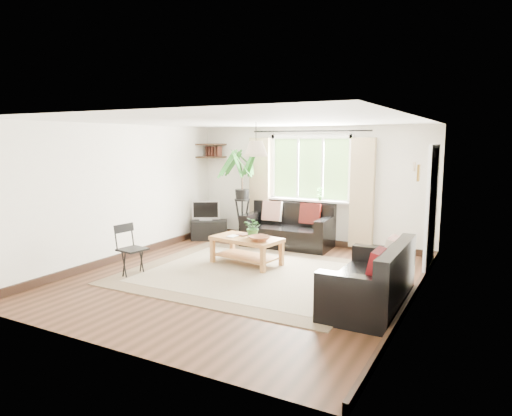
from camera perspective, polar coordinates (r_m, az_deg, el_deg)
The scene contains 24 objects.
floor at distance 7.16m, azimuth -1.53°, elevation -8.76°, with size 5.50×5.50×0.00m, color black.
ceiling at distance 6.84m, azimuth -1.62°, elevation 10.81°, with size 5.50×5.50×0.00m, color white.
wall_back at distance 9.37m, azimuth 6.83°, elevation 2.78°, with size 5.00×0.02×2.40m, color white.
wall_front at distance 4.75m, azimuth -18.34°, elevation -3.16°, with size 5.00×0.02×2.40m, color white.
wall_left at distance 8.42m, azimuth -16.51°, elevation 1.85°, with size 0.02×5.50×2.40m, color white.
wall_right at distance 6.07m, azimuth 19.36°, elevation -0.74°, with size 0.02×5.50×2.40m, color white.
rug at distance 7.37m, azimuth -0.89°, elevation -8.16°, with size 3.72×3.19×0.02m, color beige.
window at distance 9.30m, azimuth 6.78°, elevation 4.90°, with size 2.50×0.16×2.16m, color white, non-canonical shape.
door at distance 7.77m, azimuth 21.06°, elevation -0.39°, with size 0.06×0.96×2.06m, color silver.
corner_shelf at distance 10.15m, azimuth -5.62°, elevation 7.14°, with size 0.50×0.50×0.34m, color black, non-canonical shape.
pendant_lamp at distance 7.19m, azimuth 0.00°, elevation 7.91°, with size 0.36×0.36×0.54m, color beige, non-canonical shape.
wall_sconce at distance 6.32m, azimuth 19.41°, elevation 4.53°, with size 0.12×0.12×0.28m, color beige, non-canonical shape.
sofa_back at distance 9.14m, azimuth 3.96°, elevation -2.33°, with size 1.75×0.87×0.82m, color black, non-canonical shape.
sofa_right at distance 6.04m, azimuth 13.93°, elevation -8.33°, with size 0.85×1.70×0.80m, color black, non-canonical shape.
coffee_table at distance 7.84m, azimuth -1.19°, elevation -5.40°, with size 1.17×0.64×0.48m, color brown, non-canonical shape.
table_plant at distance 7.73m, azimuth -0.33°, elevation -2.45°, with size 0.32×0.27×0.35m, color #2E6227.
bowl at distance 7.50m, azimuth 0.38°, elevation -3.84°, with size 0.34×0.34×0.08m, color brown.
book_a at distance 7.89m, azimuth -3.39°, elevation -3.48°, with size 0.15×0.20×0.02m, color silver.
book_b at distance 8.03m, azimuth -1.96°, elevation -3.23°, with size 0.18×0.24×0.02m, color #502F20.
tv_stand at distance 9.90m, azimuth -5.84°, elevation -2.72°, with size 0.76×0.43×0.41m, color black.
tv at distance 9.88m, azimuth -6.30°, elevation -0.23°, with size 0.58×0.19×0.45m, color #A5A5AA, non-canonical shape.
palm_stand at distance 9.55m, azimuth -1.73°, elevation 1.56°, with size 0.76×0.76×1.94m, color black, non-canonical shape.
folding_chair at distance 7.47m, azimuth -15.18°, elevation -5.13°, with size 0.42×0.42×0.81m, color black, non-canonical shape.
sill_plant at distance 9.18m, azimuth 7.99°, elevation 1.79°, with size 0.14×0.10×0.27m, color #2D6023.
Camera 1 is at (3.41, -5.93, 2.12)m, focal length 32.00 mm.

